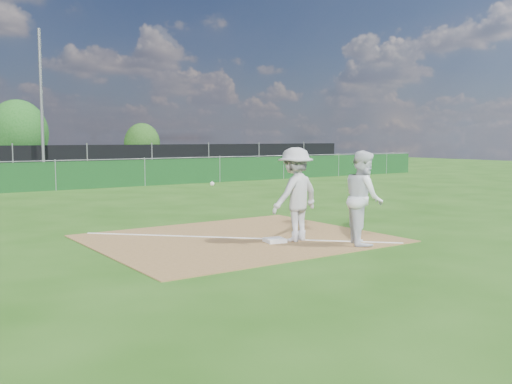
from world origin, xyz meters
TOP-DOWN VIEW (x-y plane):
  - ground at (0.00, 10.00)m, footprint 90.00×90.00m
  - infield_dirt at (0.00, 1.00)m, footprint 6.00×5.00m
  - foul_line at (0.00, 1.00)m, footprint 5.01×5.01m
  - green_fence at (0.00, 15.00)m, footprint 44.00×0.05m
  - black_fence at (0.00, 23.00)m, footprint 46.00×0.04m
  - light_pole at (1.50, 22.70)m, footprint 0.16×0.16m
  - first_base at (0.37, 0.15)m, footprint 0.46×0.46m
  - play_at_first at (0.83, 0.05)m, footprint 2.78×0.96m
  - runner at (1.77, -1.01)m, footprint 1.12×1.19m
  - car_right at (6.34, 27.42)m, footprint 4.37×2.07m
  - tree_mid at (2.51, 33.23)m, footprint 4.12×4.12m
  - tree_right at (12.03, 33.72)m, footprint 2.86×2.86m

SIDE VIEW (x-z plane):
  - ground at x=0.00m, z-range 0.00..0.00m
  - infield_dirt at x=0.00m, z-range 0.00..0.02m
  - foul_line at x=0.00m, z-range 0.02..0.03m
  - first_base at x=0.37m, z-range 0.02..0.10m
  - green_fence at x=0.00m, z-range 0.00..1.20m
  - car_right at x=6.34m, z-range 0.01..1.24m
  - black_fence at x=0.00m, z-range 0.00..1.80m
  - runner at x=1.77m, z-range 0.00..1.94m
  - play_at_first at x=0.83m, z-range 0.02..1.99m
  - tree_right at x=12.03m, z-range 0.05..3.45m
  - tree_mid at x=2.51m, z-range 0.07..4.95m
  - light_pole at x=1.50m, z-range 0.00..8.00m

